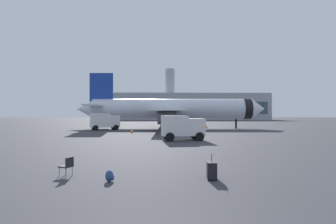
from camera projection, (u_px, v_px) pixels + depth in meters
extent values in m
cylinder|color=silver|center=(173.00, 109.00, 51.68)|extent=(30.09, 4.64, 3.80)
cone|color=silver|center=(258.00, 109.00, 51.60)|extent=(2.50, 3.68, 3.61)
cone|color=silver|center=(85.00, 109.00, 51.76)|extent=(3.29, 3.51, 3.42)
cylinder|color=black|center=(247.00, 109.00, 51.61)|extent=(1.51, 3.91, 3.88)
cube|color=silver|center=(168.00, 111.00, 59.68)|extent=(5.25, 16.13, 0.36)
cube|color=silver|center=(167.00, 110.00, 43.68)|extent=(5.25, 16.13, 0.36)
cylinder|color=gray|center=(167.00, 117.00, 57.17)|extent=(3.26, 2.29, 2.20)
cylinder|color=gray|center=(167.00, 118.00, 46.17)|extent=(3.26, 2.29, 2.20)
cube|color=#193899|center=(101.00, 90.00, 51.77)|extent=(4.41, 0.48, 6.40)
cube|color=silver|center=(103.00, 106.00, 54.95)|extent=(2.77, 6.07, 0.24)
cube|color=silver|center=(94.00, 105.00, 48.55)|extent=(2.77, 6.07, 0.24)
cylinder|color=black|center=(236.00, 124.00, 51.60)|extent=(0.36, 0.36, 1.80)
cylinder|color=black|center=(162.00, 123.00, 54.07)|extent=(0.44, 0.44, 1.80)
cylinder|color=black|center=(162.00, 124.00, 49.27)|extent=(0.44, 0.44, 1.80)
cube|color=white|center=(114.00, 121.00, 47.30)|extent=(2.35, 2.65, 2.04)
cube|color=#1E232D|center=(118.00, 118.00, 47.57)|extent=(0.78, 1.88, 0.84)
cube|color=white|center=(100.00, 120.00, 46.39)|extent=(3.70, 3.17, 2.40)
cylinder|color=black|center=(113.00, 127.00, 48.40)|extent=(0.92, 0.53, 0.90)
cylinder|color=black|center=(116.00, 128.00, 46.27)|extent=(0.92, 0.53, 0.90)
cylinder|color=black|center=(94.00, 127.00, 47.13)|extent=(0.92, 0.53, 0.90)
cylinder|color=black|center=(96.00, 128.00, 45.00)|extent=(0.92, 0.53, 0.90)
cube|color=white|center=(195.00, 127.00, 28.87)|extent=(2.00, 2.20, 1.78)
cube|color=#1E232D|center=(202.00, 123.00, 28.98)|extent=(0.30, 1.80, 0.74)
cube|color=white|center=(175.00, 126.00, 28.54)|extent=(2.87, 2.31, 2.10)
cylinder|color=black|center=(195.00, 135.00, 29.93)|extent=(0.92, 0.33, 0.90)
cylinder|color=black|center=(200.00, 137.00, 27.85)|extent=(0.92, 0.33, 0.90)
cylinder|color=black|center=(167.00, 135.00, 29.48)|extent=(0.92, 0.33, 0.90)
cylinder|color=black|center=(170.00, 137.00, 27.40)|extent=(0.92, 0.33, 0.90)
cube|color=#F2590C|center=(173.00, 126.00, 61.93)|extent=(0.44, 0.44, 0.04)
cone|color=#F2590C|center=(173.00, 124.00, 61.93)|extent=(0.36, 0.36, 0.62)
cylinder|color=white|center=(173.00, 124.00, 61.93)|extent=(0.23, 0.23, 0.10)
cube|color=#F2590C|center=(168.00, 127.00, 56.81)|extent=(0.44, 0.44, 0.04)
cone|color=#F2590C|center=(168.00, 125.00, 56.81)|extent=(0.36, 0.36, 0.61)
cylinder|color=white|center=(168.00, 125.00, 56.81)|extent=(0.23, 0.23, 0.10)
cube|color=#F2590C|center=(207.00, 128.00, 52.95)|extent=(0.44, 0.44, 0.04)
cone|color=#F2590C|center=(207.00, 126.00, 52.95)|extent=(0.36, 0.36, 0.59)
cylinder|color=white|center=(207.00, 126.00, 52.95)|extent=(0.23, 0.23, 0.10)
cube|color=#F2590C|center=(132.00, 133.00, 39.10)|extent=(0.44, 0.44, 0.04)
cone|color=#F2590C|center=(132.00, 131.00, 39.11)|extent=(0.36, 0.36, 0.62)
cylinder|color=white|center=(132.00, 131.00, 39.11)|extent=(0.23, 0.23, 0.10)
cube|color=black|center=(212.00, 170.00, 11.62)|extent=(0.46, 0.67, 0.70)
cylinder|color=black|center=(212.00, 158.00, 11.62)|extent=(0.02, 0.02, 0.36)
cylinder|color=black|center=(211.00, 177.00, 11.84)|extent=(0.08, 0.04, 0.08)
cylinder|color=black|center=(212.00, 180.00, 11.40)|extent=(0.08, 0.04, 0.08)
ellipsoid|color=navy|center=(109.00, 176.00, 11.21)|extent=(0.32, 0.40, 0.48)
ellipsoid|color=navy|center=(113.00, 178.00, 11.21)|extent=(0.12, 0.28, 0.24)
cube|color=black|center=(66.00, 166.00, 12.18)|extent=(0.63, 0.63, 0.06)
cube|color=black|center=(70.00, 162.00, 12.10)|extent=(0.24, 0.46, 0.40)
cylinder|color=#999EA5|center=(59.00, 172.00, 12.08)|extent=(0.04, 0.04, 0.44)
cylinder|color=#999EA5|center=(66.00, 170.00, 12.43)|extent=(0.04, 0.04, 0.44)
cylinder|color=#999EA5|center=(66.00, 173.00, 11.93)|extent=(0.04, 0.04, 0.44)
cylinder|color=#999EA5|center=(72.00, 171.00, 12.28)|extent=(0.04, 0.04, 0.44)
cube|color=#9EA3AD|center=(185.00, 107.00, 130.54)|extent=(76.48, 18.59, 12.15)
cube|color=#334756|center=(187.00, 108.00, 121.19)|extent=(72.65, 0.10, 5.47)
cylinder|color=#9EA3AD|center=(170.00, 82.00, 130.45)|extent=(4.40, 4.40, 12.00)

